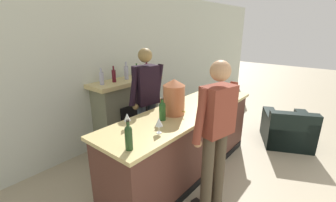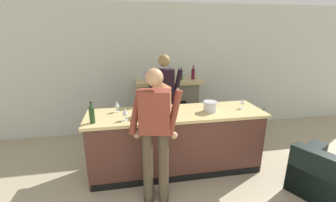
{
  "view_description": "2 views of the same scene",
  "coord_description": "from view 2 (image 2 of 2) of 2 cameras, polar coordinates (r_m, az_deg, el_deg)",
  "views": [
    {
      "loc": [
        -2.32,
        1.18,
        2.08
      ],
      "look_at": [
        0.22,
        3.27,
        1.0
      ],
      "focal_mm": 24.0,
      "sensor_mm": 36.0,
      "label": 1
    },
    {
      "loc": [
        -0.62,
        -0.31,
        2.17
      ],
      "look_at": [
        0.01,
        3.11,
        1.1
      ],
      "focal_mm": 24.0,
      "sensor_mm": 36.0,
      "label": 2
    }
  ],
  "objects": [
    {
      "name": "person_bartender",
      "position": [
        4.07,
        -0.94,
        0.47
      ],
      "size": [
        0.65,
        0.35,
        1.8
      ],
      "color": "#303D4A",
      "rests_on": "ground_plane"
    },
    {
      "name": "bar_counter",
      "position": [
        3.65,
        2.04,
        -10.15
      ],
      "size": [
        2.72,
        0.77,
        0.99
      ],
      "color": "#512E25",
      "rests_on": "ground_plane"
    },
    {
      "name": "ice_bucket_steel",
      "position": [
        3.51,
        10.61,
        -1.38
      ],
      "size": [
        0.21,
        0.21,
        0.16
      ],
      "color": "silver",
      "rests_on": "bar_counter"
    },
    {
      "name": "wine_bottle_merlot_tall",
      "position": [
        3.17,
        -18.78,
        -3.03
      ],
      "size": [
        0.07,
        0.07,
        0.3
      ],
      "color": "#203D1C",
      "rests_on": "bar_counter"
    },
    {
      "name": "wine_bottle_riesling_slim",
      "position": [
        3.65,
        2.46,
        0.71
      ],
      "size": [
        0.07,
        0.07,
        0.33
      ],
      "color": "#A6BBC2",
      "rests_on": "bar_counter"
    },
    {
      "name": "wine_glass_back_row",
      "position": [
        3.15,
        -10.84,
        -2.69
      ],
      "size": [
        0.08,
        0.08,
        0.18
      ],
      "color": "silver",
      "rests_on": "bar_counter"
    },
    {
      "name": "wine_bottle_chardonnay_pale",
      "position": [
        3.36,
        -5.76,
        -1.17
      ],
      "size": [
        0.08,
        0.08,
        0.28
      ],
      "color": "#214E1F",
      "rests_on": "bar_counter"
    },
    {
      "name": "fireplace_stone",
      "position": [
        4.92,
        0.17,
        -1.32
      ],
      "size": [
        1.38,
        0.52,
        1.51
      ],
      "color": "#72755C",
      "rests_on": "ground_plane"
    },
    {
      "name": "wall_back_panel",
      "position": [
        4.95,
        -3.14,
        7.87
      ],
      "size": [
        12.0,
        0.07,
        2.75
      ],
      "color": "beige",
      "rests_on": "ground_plane"
    },
    {
      "name": "copper_dispenser",
      "position": [
        3.37,
        -1.58,
        0.91
      ],
      "size": [
        0.29,
        0.32,
        0.47
      ],
      "color": "#AD623D",
      "rests_on": "bar_counter"
    },
    {
      "name": "wine_glass_near_bucket",
      "position": [
        3.79,
        18.45,
        -0.22
      ],
      "size": [
        0.07,
        0.07,
        0.15
      ],
      "color": "silver",
      "rests_on": "bar_counter"
    },
    {
      "name": "wine_glass_mid_counter",
      "position": [
        3.51,
        -12.87,
        -0.81
      ],
      "size": [
        0.08,
        0.08,
        0.17
      ],
      "color": "silver",
      "rests_on": "bar_counter"
    },
    {
      "name": "armchair_black",
      "position": [
        3.91,
        35.37,
        -15.64
      ],
      "size": [
        1.08,
        1.06,
        0.71
      ],
      "color": "black",
      "rests_on": "ground_plane"
    },
    {
      "name": "potted_plant_corner",
      "position": [
        5.41,
        21.21,
        -4.96
      ],
      "size": [
        0.43,
        0.43,
        0.65
      ],
      "color": "#524947",
      "rests_on": "ground_plane"
    },
    {
      "name": "person_customer",
      "position": [
        2.76,
        -3.29,
        -8.15
      ],
      "size": [
        0.65,
        0.37,
        1.79
      ],
      "color": "#473D2C",
      "rests_on": "ground_plane"
    }
  ]
}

